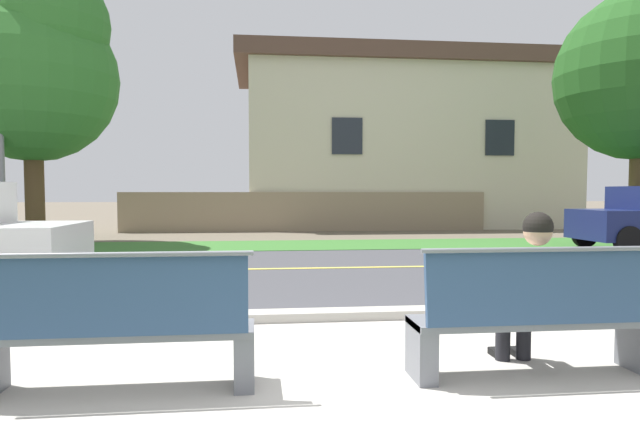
{
  "coord_description": "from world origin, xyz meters",
  "views": [
    {
      "loc": [
        -0.56,
        -3.69,
        1.4
      ],
      "look_at": [
        0.24,
        3.32,
        1.0
      ],
      "focal_mm": 31.63,
      "sensor_mm": 36.0,
      "label": 1
    }
  ],
  "objects": [
    {
      "name": "street_asphalt",
      "position": [
        0.0,
        6.5,
        0.0
      ],
      "size": [
        52.0,
        8.0,
        0.01
      ],
      "primitive_type": "cube",
      "color": "#424247",
      "rests_on": "ground_plane"
    },
    {
      "name": "sidewalk_pavement",
      "position": [
        0.0,
        0.4,
        0.01
      ],
      "size": [
        44.0,
        3.6,
        0.01
      ],
      "primitive_type": "cube",
      "color": "#B7B2A8",
      "rests_on": "ground_plane"
    },
    {
      "name": "bench_right",
      "position": [
        1.52,
        0.25,
        0.46
      ],
      "size": [
        1.88,
        0.48,
        1.01
      ],
      "color": "slate",
      "rests_on": "ground_plane"
    },
    {
      "name": "streetlamp",
      "position": [
        -6.62,
        10.82,
        4.15
      ],
      "size": [
        0.24,
        2.1,
        7.27
      ],
      "color": "gray",
      "rests_on": "ground_plane"
    },
    {
      "name": "house_across_street",
      "position": [
        5.54,
        19.51,
        3.43
      ],
      "size": [
        13.66,
        6.91,
        6.78
      ],
      "color": "beige",
      "rests_on": "ground_plane"
    },
    {
      "name": "curb_edge",
      "position": [
        0.0,
        2.35,
        0.06
      ],
      "size": [
        44.0,
        0.3,
        0.11
      ],
      "primitive_type": "cube",
      "color": "#ADA89E",
      "rests_on": "ground_plane"
    },
    {
      "name": "road_centre_line",
      "position": [
        0.0,
        6.5,
        0.01
      ],
      "size": [
        48.0,
        0.14,
        0.01
      ],
      "primitive_type": "cube",
      "color": "#E0CC4C",
      "rests_on": "ground_plane"
    },
    {
      "name": "garden_wall",
      "position": [
        1.24,
        16.31,
        0.7
      ],
      "size": [
        13.0,
        0.36,
        1.4
      ],
      "primitive_type": "cube",
      "color": "gray",
      "rests_on": "ground_plane"
    },
    {
      "name": "shade_tree_left",
      "position": [
        -6.25,
        11.93,
        4.72
      ],
      "size": [
        4.41,
        4.41,
        7.27
      ],
      "color": "brown",
      "rests_on": "ground_plane"
    },
    {
      "name": "ground_plane",
      "position": [
        0.0,
        8.0,
        0.0
      ],
      "size": [
        140.0,
        140.0,
        0.0
      ],
      "primitive_type": "plane",
      "color": "#665B4C"
    },
    {
      "name": "bench_left",
      "position": [
        -1.52,
        0.25,
        0.46
      ],
      "size": [
        1.88,
        0.48,
        1.01
      ],
      "color": "slate",
      "rests_on": "ground_plane"
    },
    {
      "name": "seated_person_white",
      "position": [
        1.55,
        0.42,
        0.68
      ],
      "size": [
        0.52,
        0.68,
        1.25
      ],
      "color": "black",
      "rests_on": "ground_plane"
    },
    {
      "name": "far_verge_grass",
      "position": [
        0.0,
        11.03,
        0.01
      ],
      "size": [
        48.0,
        2.8,
        0.02
      ],
      "primitive_type": "cube",
      "color": "#38702D",
      "rests_on": "ground_plane"
    }
  ]
}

